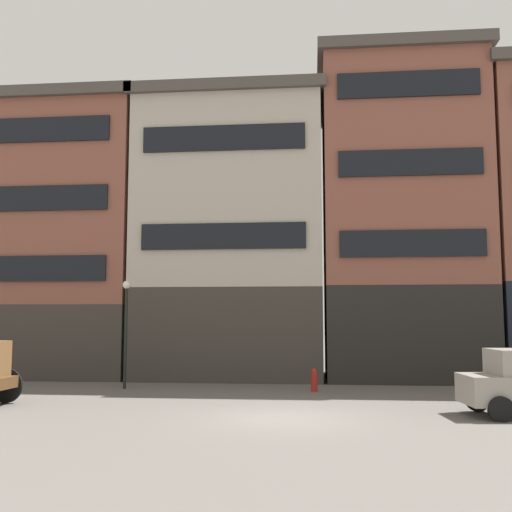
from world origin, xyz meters
TOP-DOWN VIEW (x-y plane):
  - ground_plane at (0.00, 0.00)m, footprint 120.00×120.00m
  - building_far_left at (-11.82, 10.75)m, footprint 9.67×5.88m
  - building_center_left at (-2.94, 10.76)m, footprint 8.80×5.88m
  - building_center_right at (4.85, 10.76)m, footprint 7.47×5.88m
  - streetlamp_curbside at (-6.37, 5.98)m, footprint 0.32×0.32m
  - fire_hydrant_curbside at (0.83, 5.83)m, footprint 0.24×0.24m

SIDE VIEW (x-z plane):
  - ground_plane at x=0.00m, z-range 0.00..0.00m
  - fire_hydrant_curbside at x=0.83m, z-range 0.01..0.84m
  - streetlamp_curbside at x=-6.37m, z-range 0.61..4.73m
  - building_center_left at x=-2.94m, z-range 0.04..12.99m
  - building_far_left at x=-11.82m, z-range 0.04..13.03m
  - building_center_right at x=4.85m, z-range 0.05..14.64m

